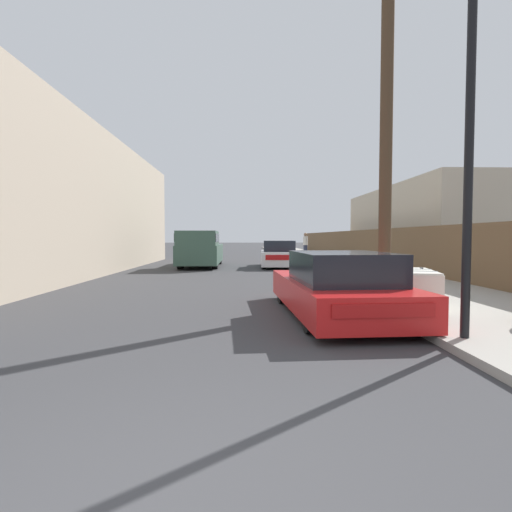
% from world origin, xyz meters
% --- Properties ---
extents(sidewalk_curb, '(4.20, 63.00, 0.12)m').
position_xyz_m(sidewalk_curb, '(5.30, 23.50, 0.06)').
color(sidewalk_curb, '#9E998E').
rests_on(sidewalk_curb, ground).
extents(discarded_fridge, '(0.95, 1.71, 0.75)m').
position_xyz_m(discarded_fridge, '(4.01, 6.00, 0.48)').
color(discarded_fridge, silver).
rests_on(discarded_fridge, sidewalk_curb).
extents(parked_sports_car_red, '(2.10, 4.73, 1.24)m').
position_xyz_m(parked_sports_car_red, '(2.30, 5.67, 0.56)').
color(parked_sports_car_red, red).
rests_on(parked_sports_car_red, ground).
extents(car_parked_mid, '(1.94, 4.27, 1.34)m').
position_xyz_m(car_parked_mid, '(2.29, 18.18, 0.63)').
color(car_parked_mid, silver).
rests_on(car_parked_mid, ground).
extents(pickup_truck, '(1.96, 5.62, 1.81)m').
position_xyz_m(pickup_truck, '(-1.66, 18.33, 0.91)').
color(pickup_truck, '#385647').
rests_on(pickup_truck, ground).
extents(utility_pole, '(1.80, 0.30, 9.24)m').
position_xyz_m(utility_pole, '(3.95, 7.74, 4.85)').
color(utility_pole, '#4C3826').
rests_on(utility_pole, sidewalk_curb).
extents(street_lamp, '(0.26, 0.26, 5.04)m').
position_xyz_m(street_lamp, '(3.57, 3.50, 3.02)').
color(street_lamp, black).
rests_on(street_lamp, sidewalk_curb).
extents(wooden_fence, '(0.08, 40.80, 1.80)m').
position_xyz_m(wooden_fence, '(7.25, 21.08, 1.02)').
color(wooden_fence, brown).
rests_on(wooden_fence, sidewalk_curb).
extents(building_left_block, '(7.00, 21.88, 5.74)m').
position_xyz_m(building_left_block, '(-8.37, 14.81, 2.87)').
color(building_left_block, tan).
rests_on(building_left_block, ground).
extents(building_right_house, '(6.00, 13.99, 4.42)m').
position_xyz_m(building_right_house, '(11.74, 21.51, 2.21)').
color(building_right_house, beige).
rests_on(building_right_house, ground).
extents(pedestrian, '(0.34, 0.34, 1.71)m').
position_xyz_m(pedestrian, '(5.05, 27.05, 1.00)').
color(pedestrian, '#282D42').
rests_on(pedestrian, sidewalk_curb).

